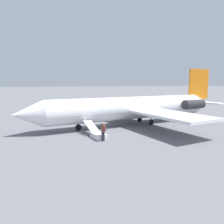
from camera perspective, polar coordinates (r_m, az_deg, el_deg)
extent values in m
plane|color=slate|center=(28.25, 5.07, -3.35)|extent=(600.00, 600.00, 0.00)
cylinder|color=white|center=(27.92, 5.12, 1.08)|extent=(22.16, 6.05, 2.83)
cone|color=white|center=(23.56, -21.35, -0.62)|extent=(3.49, 3.21, 2.78)
cone|color=white|center=(36.53, 22.23, 2.08)|extent=(4.05, 3.29, 2.78)
cube|color=orange|center=(35.83, 21.71, 6.78)|extent=(3.95, 0.81, 4.53)
cube|color=white|center=(36.25, 21.90, 2.51)|extent=(2.85, 8.09, 0.14)
cube|color=white|center=(23.92, 15.28, -0.77)|extent=(5.85, 9.80, 0.28)
cube|color=white|center=(33.64, 1.06, 1.86)|extent=(5.85, 9.80, 0.28)
cylinder|color=#2D2D33|center=(32.29, 20.55, 1.89)|extent=(3.55, 1.76, 1.27)
cylinder|color=#2D2D33|center=(35.03, 15.67, 2.50)|extent=(3.55, 1.76, 1.27)
cylinder|color=black|center=(25.06, -8.76, -4.00)|extent=(0.72, 0.28, 0.70)
cylinder|color=#2D2D33|center=(24.98, -8.78, -2.96)|extent=(0.13, 0.13, 0.22)
cylinder|color=black|center=(28.44, 10.20, -2.65)|extent=(0.72, 0.28, 0.70)
cylinder|color=#2D2D33|center=(28.36, 10.22, -1.73)|extent=(0.13, 0.13, 0.22)
cylinder|color=black|center=(30.45, 7.23, -1.91)|extent=(0.72, 0.28, 0.70)
cylinder|color=#2D2D33|center=(30.37, 7.25, -1.05)|extent=(0.13, 0.13, 0.22)
cube|color=silver|center=(21.33, -3.43, -6.25)|extent=(1.35, 1.94, 0.50)
cube|color=silver|center=(22.98, -5.53, -3.64)|extent=(1.22, 2.35, 0.89)
cube|color=silver|center=(22.72, -6.59, -2.50)|extent=(0.39, 2.20, 0.83)
cube|color=#23232D|center=(20.41, -2.35, -6.37)|extent=(0.24, 0.31, 0.85)
cylinder|color=brown|center=(20.24, -2.36, -4.31)|extent=(0.36, 0.36, 0.65)
sphere|color=#936B4C|center=(20.16, -2.37, -3.08)|extent=(0.24, 0.24, 0.24)
cube|color=#592323|center=(20.00, -2.02, -4.37)|extent=(0.30, 0.22, 0.44)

